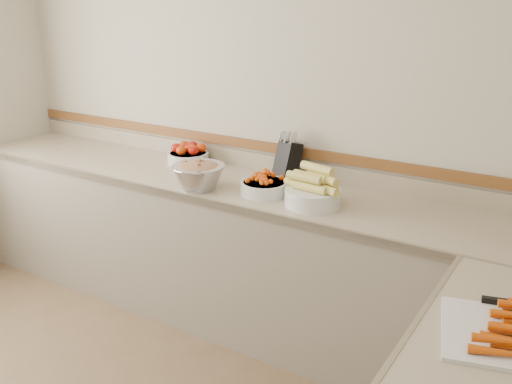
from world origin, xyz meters
The scene contains 7 objects.
back_wall centered at (0.00, 2.00, 1.30)m, with size 4.00×4.00×0.00m, color #AEA590.
counter_back centered at (0.00, 1.68, 0.45)m, with size 4.00×0.65×1.08m.
knife_block centered at (0.22, 1.90, 1.02)m, with size 0.17×0.18×0.30m.
tomato_bowl centered at (-0.48, 1.85, 0.96)m, with size 0.27×0.27×0.13m.
cherry_tomato_bowl centered at (0.25, 1.60, 0.95)m, with size 0.27×0.27×0.14m.
corn_bowl centered at (0.56, 1.57, 0.97)m, with size 0.33×0.29×0.22m.
rhubarb_bowl centered at (-0.11, 1.47, 0.99)m, with size 0.30×0.30×0.17m.
Camera 1 is at (1.79, -0.94, 1.93)m, focal length 40.00 mm.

